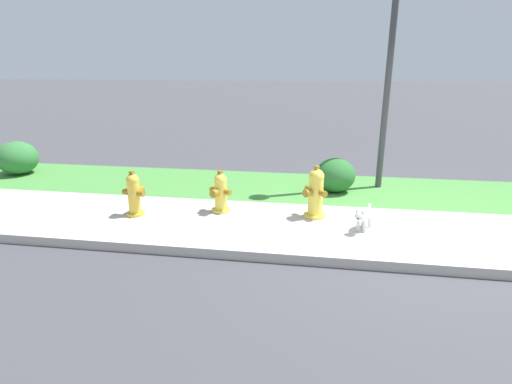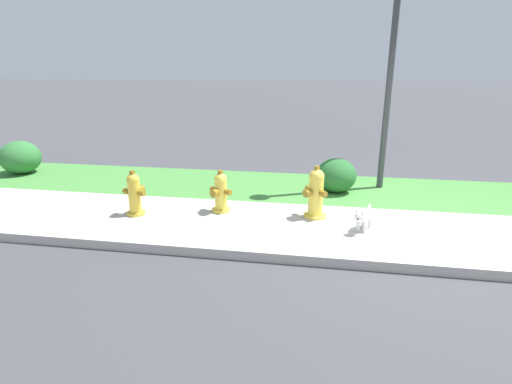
{
  "view_description": "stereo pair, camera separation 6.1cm",
  "coord_description": "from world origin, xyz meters",
  "px_view_note": "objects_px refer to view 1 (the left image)",
  "views": [
    {
      "loc": [
        -1.35,
        -5.12,
        2.11
      ],
      "look_at": [
        -2.2,
        0.25,
        0.4
      ],
      "focal_mm": 28.0,
      "sensor_mm": 36.0,
      "label": 1
    },
    {
      "loc": [
        -1.29,
        -5.11,
        2.11
      ],
      "look_at": [
        -2.2,
        0.25,
        0.4
      ],
      "focal_mm": 28.0,
      "sensor_mm": 36.0,
      "label": 2
    }
  ],
  "objects_px": {
    "street_lamp": "(395,10)",
    "fire_hydrant_far_end": "(134,194)",
    "shrub_bush_near_lamp": "(17,158)",
    "small_white_dog": "(364,216)",
    "fire_hydrant_mid_block": "(220,193)",
    "shrub_bush_far_verge": "(335,175)",
    "fire_hydrant_across_street": "(315,193)"
  },
  "relations": [
    {
      "from": "fire_hydrant_across_street",
      "to": "street_lamp",
      "type": "distance_m",
      "value": 3.34
    },
    {
      "from": "shrub_bush_near_lamp",
      "to": "small_white_dog",
      "type": "bearing_deg",
      "value": -16.33
    },
    {
      "from": "street_lamp",
      "to": "shrub_bush_far_verge",
      "type": "relative_size",
      "value": 6.45
    },
    {
      "from": "shrub_bush_near_lamp",
      "to": "fire_hydrant_across_street",
      "type": "bearing_deg",
      "value": -14.35
    },
    {
      "from": "fire_hydrant_far_end",
      "to": "shrub_bush_far_verge",
      "type": "height_order",
      "value": "fire_hydrant_far_end"
    },
    {
      "from": "fire_hydrant_mid_block",
      "to": "fire_hydrant_far_end",
      "type": "xyz_separation_m",
      "value": [
        -1.21,
        -0.34,
        0.02
      ]
    },
    {
      "from": "small_white_dog",
      "to": "shrub_bush_far_verge",
      "type": "xyz_separation_m",
      "value": [
        -0.33,
        1.75,
        0.08
      ]
    },
    {
      "from": "fire_hydrant_mid_block",
      "to": "fire_hydrant_across_street",
      "type": "relative_size",
      "value": 0.84
    },
    {
      "from": "street_lamp",
      "to": "fire_hydrant_far_end",
      "type": "bearing_deg",
      "value": -150.92
    },
    {
      "from": "fire_hydrant_far_end",
      "to": "shrub_bush_near_lamp",
      "type": "xyz_separation_m",
      "value": [
        -3.42,
        1.89,
        0.01
      ]
    },
    {
      "from": "fire_hydrant_mid_block",
      "to": "shrub_bush_near_lamp",
      "type": "relative_size",
      "value": 0.82
    },
    {
      "from": "fire_hydrant_far_end",
      "to": "small_white_dog",
      "type": "relative_size",
      "value": 1.59
    },
    {
      "from": "street_lamp",
      "to": "shrub_bush_near_lamp",
      "type": "xyz_separation_m",
      "value": [
        -7.17,
        -0.2,
        -2.65
      ]
    },
    {
      "from": "street_lamp",
      "to": "shrub_bush_far_verge",
      "type": "height_order",
      "value": "street_lamp"
    },
    {
      "from": "street_lamp",
      "to": "shrub_bush_near_lamp",
      "type": "distance_m",
      "value": 7.65
    },
    {
      "from": "shrub_bush_far_verge",
      "to": "fire_hydrant_mid_block",
      "type": "bearing_deg",
      "value": -142.39
    },
    {
      "from": "fire_hydrant_far_end",
      "to": "shrub_bush_near_lamp",
      "type": "bearing_deg",
      "value": 163.49
    },
    {
      "from": "small_white_dog",
      "to": "shrub_bush_far_verge",
      "type": "height_order",
      "value": "shrub_bush_far_verge"
    },
    {
      "from": "fire_hydrant_mid_block",
      "to": "shrub_bush_far_verge",
      "type": "relative_size",
      "value": 0.92
    },
    {
      "from": "fire_hydrant_across_street",
      "to": "fire_hydrant_far_end",
      "type": "xyz_separation_m",
      "value": [
        -2.62,
        -0.34,
        -0.05
      ]
    },
    {
      "from": "street_lamp",
      "to": "shrub_bush_far_verge",
      "type": "xyz_separation_m",
      "value": [
        -0.8,
        -0.41,
        -2.69
      ]
    },
    {
      "from": "fire_hydrant_mid_block",
      "to": "fire_hydrant_across_street",
      "type": "height_order",
      "value": "fire_hydrant_across_street"
    },
    {
      "from": "fire_hydrant_across_street",
      "to": "fire_hydrant_far_end",
      "type": "relative_size",
      "value": 1.13
    },
    {
      "from": "fire_hydrant_mid_block",
      "to": "shrub_bush_far_verge",
      "type": "xyz_separation_m",
      "value": [
        1.74,
        1.34,
        -0.01
      ]
    },
    {
      "from": "fire_hydrant_mid_block",
      "to": "shrub_bush_near_lamp",
      "type": "distance_m",
      "value": 4.88
    },
    {
      "from": "fire_hydrant_far_end",
      "to": "fire_hydrant_mid_block",
      "type": "bearing_deg",
      "value": 28.25
    },
    {
      "from": "fire_hydrant_far_end",
      "to": "street_lamp",
      "type": "relative_size",
      "value": 0.15
    },
    {
      "from": "shrub_bush_near_lamp",
      "to": "shrub_bush_far_verge",
      "type": "relative_size",
      "value": 1.13
    },
    {
      "from": "fire_hydrant_across_street",
      "to": "shrub_bush_far_verge",
      "type": "distance_m",
      "value": 1.38
    },
    {
      "from": "fire_hydrant_across_street",
      "to": "fire_hydrant_mid_block",
      "type": "bearing_deg",
      "value": 46.01
    },
    {
      "from": "fire_hydrant_across_street",
      "to": "shrub_bush_far_verge",
      "type": "height_order",
      "value": "fire_hydrant_across_street"
    },
    {
      "from": "small_white_dog",
      "to": "shrub_bush_near_lamp",
      "type": "height_order",
      "value": "shrub_bush_near_lamp"
    }
  ]
}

